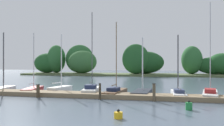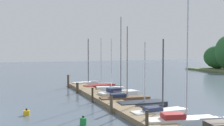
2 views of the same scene
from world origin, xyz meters
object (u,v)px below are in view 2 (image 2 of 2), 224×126
at_px(channel_buoy_0, 27,113).
at_px(mooring_piling_2, 92,95).
at_px(sailboat_3, 119,93).
at_px(mooring_piling_0, 68,81).
at_px(mooring_piling_1, 77,88).
at_px(sailboat_2, 111,88).
at_px(sailboat_0, 88,83).
at_px(sailboat_1, 100,86).
at_px(sailboat_4, 125,98).
at_px(sailboat_6, 160,111).
at_px(channel_buoy_1, 83,121).
at_px(mooring_piling_4, 147,124).
at_px(sailboat_7, 183,120).
at_px(sailboat_5, 143,103).
at_px(mooring_piling_3, 111,104).

bearing_deg(channel_buoy_0, mooring_piling_2, 114.14).
bearing_deg(sailboat_3, mooring_piling_0, 103.55).
bearing_deg(mooring_piling_1, sailboat_2, 84.09).
height_order(sailboat_0, mooring_piling_1, sailboat_0).
xyz_separation_m(sailboat_1, mooring_piling_0, (-1.79, -3.35, 0.49)).
xyz_separation_m(sailboat_1, sailboat_4, (8.34, -0.69, 0.05)).
xyz_separation_m(sailboat_6, mooring_piling_1, (-11.14, -2.85, 0.24)).
bearing_deg(sailboat_0, channel_buoy_1, -114.82).
bearing_deg(sailboat_1, sailboat_6, -104.82).
height_order(sailboat_2, mooring_piling_4, sailboat_2).
bearing_deg(mooring_piling_2, sailboat_2, 143.91).
relative_size(sailboat_1, sailboat_7, 0.74).
xyz_separation_m(sailboat_1, sailboat_5, (10.61, -0.13, 0.00)).
bearing_deg(sailboat_7, sailboat_4, 103.03).
xyz_separation_m(sailboat_5, mooring_piling_4, (6.51, -3.34, 0.44)).
relative_size(sailboat_6, mooring_piling_2, 4.12).
xyz_separation_m(sailboat_5, channel_buoy_0, (-0.52, -8.66, -0.09)).
relative_size(sailboat_4, mooring_piling_1, 5.97).
xyz_separation_m(sailboat_0, sailboat_3, (8.91, 0.44, 0.02)).
distance_m(sailboat_1, sailboat_4, 8.37).
xyz_separation_m(sailboat_6, mooring_piling_2, (-5.95, -2.88, 0.32)).
relative_size(sailboat_2, sailboat_7, 0.72).
relative_size(sailboat_7, mooring_piling_1, 7.23).
xyz_separation_m(sailboat_6, mooring_piling_0, (-15.39, -2.87, 0.45)).
bearing_deg(sailboat_3, mooring_piling_4, -114.55).
xyz_separation_m(sailboat_4, mooring_piling_2, (-0.69, -2.67, 0.32)).
xyz_separation_m(sailboat_2, mooring_piling_2, (4.83, -3.52, 0.28)).
bearing_deg(sailboat_4, sailboat_7, -82.42).
bearing_deg(sailboat_6, sailboat_3, 87.01).
bearing_deg(mooring_piling_2, sailboat_1, 156.29).
xyz_separation_m(sailboat_7, channel_buoy_1, (-2.28, -5.38, -0.10)).
bearing_deg(mooring_piling_4, mooring_piling_2, 179.28).
distance_m(sailboat_0, sailboat_3, 8.92).
relative_size(sailboat_2, sailboat_3, 0.75).
bearing_deg(sailboat_5, mooring_piling_0, 109.33).
bearing_deg(mooring_piling_2, channel_buoy_1, -22.22).
bearing_deg(mooring_piling_4, mooring_piling_3, 177.74).
bearing_deg(mooring_piling_2, sailboat_7, 18.81).
bearing_deg(sailboat_2, sailboat_0, 109.26).
bearing_deg(mooring_piling_0, sailboat_0, 112.17).
distance_m(sailboat_1, mooring_piling_4, 17.48).
bearing_deg(channel_buoy_0, mooring_piling_4, 37.06).
relative_size(mooring_piling_4, channel_buoy_0, 2.95).
bearing_deg(mooring_piling_1, channel_buoy_0, -35.59).
height_order(sailboat_4, sailboat_5, sailboat_4).
distance_m(sailboat_4, sailboat_6, 5.26).
height_order(sailboat_1, sailboat_5, sailboat_1).
relative_size(sailboat_6, mooring_piling_4, 3.69).
height_order(sailboat_7, mooring_piling_2, sailboat_7).
height_order(sailboat_2, mooring_piling_2, sailboat_2).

